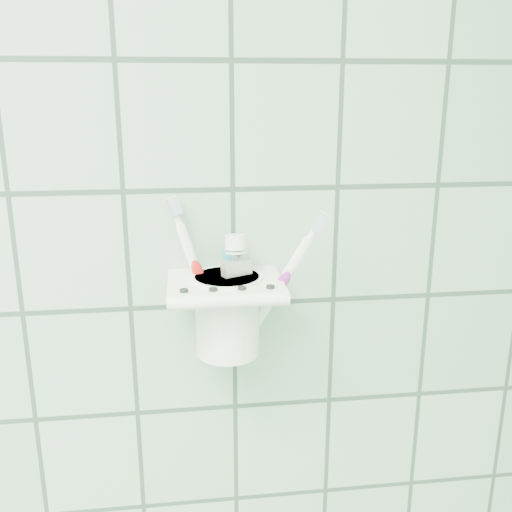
{
  "coord_description": "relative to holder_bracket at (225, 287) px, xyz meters",
  "views": [
    {
      "loc": [
        0.59,
        0.52,
        1.51
      ],
      "look_at": [
        0.67,
        1.1,
        1.34
      ],
      "focal_mm": 40.0,
      "sensor_mm": 36.0,
      "label": 1
    }
  ],
  "objects": [
    {
      "name": "toothbrush_pink",
      "position": [
        -0.0,
        0.01,
        0.02
      ],
      "size": [
        0.06,
        0.04,
        0.19
      ],
      "rotation": [
        -0.23,
        -0.25,
        0.33
      ],
      "color": "white",
      "rests_on": "cup"
    },
    {
      "name": "toothbrush_blue",
      "position": [
        0.01,
        0.01,
        0.03
      ],
      "size": [
        0.02,
        0.07,
        0.21
      ],
      "rotation": [
        -0.33,
        -0.06,
        0.02
      ],
      "color": "white",
      "rests_on": "cup"
    },
    {
      "name": "holder_bracket",
      "position": [
        0.0,
        0.0,
        0.0
      ],
      "size": [
        0.13,
        0.11,
        0.04
      ],
      "color": "white",
      "rests_on": "wall_back"
    },
    {
      "name": "cup",
      "position": [
        0.0,
        0.0,
        -0.03
      ],
      "size": [
        0.08,
        0.08,
        0.1
      ],
      "color": "white",
      "rests_on": "holder_bracket"
    },
    {
      "name": "toothpaste_tube",
      "position": [
        0.02,
        -0.0,
        0.0
      ],
      "size": [
        0.04,
        0.04,
        0.14
      ],
      "rotation": [
        -0.11,
        0.04,
        0.43
      ],
      "color": "silver",
      "rests_on": "cup"
    },
    {
      "name": "toothbrush_orange",
      "position": [
        0.02,
        0.0,
        0.02
      ],
      "size": [
        0.09,
        0.03,
        0.18
      ],
      "rotation": [
        -0.02,
        0.53,
        -0.22
      ],
      "color": "white",
      "rests_on": "cup"
    }
  ]
}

